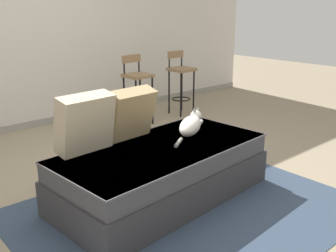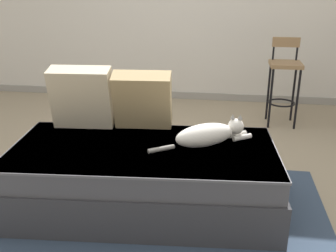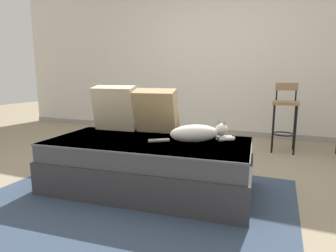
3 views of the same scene
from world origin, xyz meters
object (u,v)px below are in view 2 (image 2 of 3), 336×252
throw_pillow_middle (143,100)px  bar_stool_near_window (284,75)px  couch (144,177)px  cat (209,134)px  throw_pillow_corner (82,97)px

throw_pillow_middle → bar_stool_near_window: (1.19, 1.50, -0.12)m
couch → bar_stool_near_window: size_ratio=2.02×
couch → bar_stool_near_window: bearing=58.5°
throw_pillow_middle → cat: (0.49, -0.23, -0.14)m
cat → bar_stool_near_window: size_ratio=0.74×
cat → bar_stool_near_window: bar_stool_near_window is taller
throw_pillow_corner → bar_stool_near_window: bar_stool_near_window is taller
throw_pillow_middle → cat: throw_pillow_middle is taller
couch → throw_pillow_middle: bearing=101.8°
couch → bar_stool_near_window: bar_stool_near_window is taller
couch → cat: (0.42, 0.10, 0.29)m
throw_pillow_corner → cat: 0.97m
couch → throw_pillow_corner: (-0.51, 0.30, 0.45)m
throw_pillow_corner → cat: throw_pillow_corner is taller
couch → throw_pillow_middle: (-0.07, 0.33, 0.44)m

